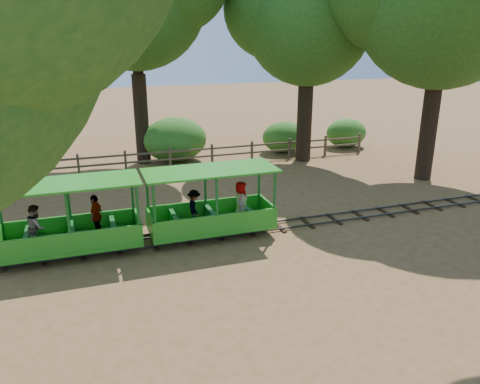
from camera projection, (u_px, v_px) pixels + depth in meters
name	position (u px, v px, depth m)	size (l,w,h in m)	color
ground	(250.00, 231.00, 14.72)	(90.00, 90.00, 0.00)	olive
track	(250.00, 229.00, 14.70)	(22.00, 1.00, 0.10)	#3F3D3A
carriage_front	(69.00, 228.00, 12.85)	(3.91, 1.60, 2.03)	#299320
carriage_rear	(213.00, 211.00, 14.11)	(3.91, 1.60, 2.03)	#299320
oak_ne	(308.00, 14.00, 21.04)	(7.24, 6.37, 9.35)	#2D2116
fence	(191.00, 155.00, 21.72)	(18.10, 0.10, 1.00)	brown
shrub_mid_w	(175.00, 139.00, 22.58)	(3.09, 2.38, 2.14)	#2D6B1E
shrub_mid_e	(284.00, 137.00, 24.41)	(2.32, 1.79, 1.61)	#2D6B1E
shrub_east	(346.00, 133.00, 25.55)	(2.26, 1.74, 1.56)	#2D6B1E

